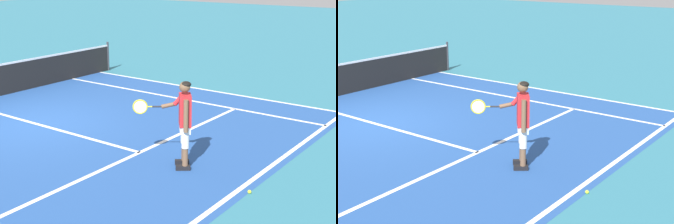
{
  "view_description": "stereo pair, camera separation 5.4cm",
  "coord_description": "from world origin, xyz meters",
  "views": [
    {
      "loc": [
        -7.46,
        -9.6,
        3.75
      ],
      "look_at": [
        -0.08,
        -4.2,
        1.05
      ],
      "focal_mm": 52.66,
      "sensor_mm": 36.0,
      "label": 1
    },
    {
      "loc": [
        -7.43,
        -9.64,
        3.75
      ],
      "look_at": [
        -0.08,
        -4.2,
        1.05
      ],
      "focal_mm": 52.66,
      "sensor_mm": 36.0,
      "label": 2
    }
  ],
  "objects": [
    {
      "name": "tennis_player",
      "position": [
        -0.09,
        -4.57,
        0.99
      ],
      "size": [
        0.65,
        1.2,
        1.71
      ],
      "color": "black",
      "rests_on": "ground"
    },
    {
      "name": "line_baseline",
      "position": [
        0.0,
        -5.95,
        0.0
      ],
      "size": [
        10.98,
        0.1,
        0.01
      ],
      "primitive_type": "cube",
      "color": "white",
      "rests_on": "ground"
    },
    {
      "name": "tennis_ball_near_feet",
      "position": [
        -0.39,
        -6.16,
        0.03
      ],
      "size": [
        0.07,
        0.07,
        0.07
      ],
      "primitive_type": "sphere",
      "color": "#CCE02D",
      "rests_on": "ground"
    },
    {
      "name": "line_singles_right",
      "position": [
        4.12,
        -1.47,
        0.0
      ],
      "size": [
        0.1,
        8.95,
        0.01
      ],
      "primitive_type": "cube",
      "color": "white",
      "rests_on": "ground"
    },
    {
      "name": "line_doubles_right",
      "position": [
        5.49,
        -1.47,
        0.0
      ],
      "size": [
        0.1,
        8.95,
        0.01
      ],
      "primitive_type": "cube",
      "color": "white",
      "rests_on": "ground"
    },
    {
      "name": "court_inner_surface",
      "position": [
        0.0,
        -1.47,
        0.0
      ],
      "size": [
        10.98,
        9.35,
        0.0
      ],
      "primitive_type": "cube",
      "color": "#234C93",
      "rests_on": "ground"
    },
    {
      "name": "ground_plane",
      "position": [
        0.0,
        0.0,
        0.0
      ],
      "size": [
        80.0,
        80.0,
        0.0
      ],
      "primitive_type": "plane",
      "color": "teal"
    },
    {
      "name": "line_service",
      "position": [
        0.0,
        -3.4,
        0.0
      ],
      "size": [
        8.23,
        0.1,
        0.01
      ],
      "primitive_type": "cube",
      "color": "white",
      "rests_on": "ground"
    },
    {
      "name": "line_centre_service",
      "position": [
        0.0,
        -0.2,
        0.0
      ],
      "size": [
        0.1,
        6.4,
        0.01
      ],
      "primitive_type": "cube",
      "color": "white",
      "rests_on": "ground"
    }
  ]
}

